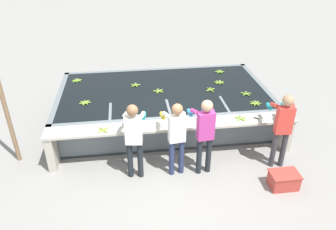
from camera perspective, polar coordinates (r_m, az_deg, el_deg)
name	(u,v)px	position (r m, az deg, el deg)	size (l,w,h in m)	color
ground_plane	(175,163)	(7.08, 1.15, -8.35)	(80.00, 80.00, 0.00)	gray
wash_tank	(164,105)	(8.45, -0.77, 1.82)	(5.24, 2.94, 0.84)	slate
work_ledge	(173,133)	(6.91, 0.92, -3.16)	(5.24, 0.45, 0.84)	#B7B2A3
worker_0	(134,135)	(6.24, -5.96, -3.43)	(0.47, 0.73, 1.62)	#1E2328
worker_1	(176,133)	(6.30, 1.46, -3.13)	(0.46, 0.73, 1.59)	navy
worker_2	(205,130)	(6.35, 6.44, -2.65)	(0.46, 0.73, 1.65)	#1E2328
worker_3	(283,124)	(6.87, 19.35, -1.56)	(0.45, 0.73, 1.65)	#38383D
banana_bunch_floating_0	(220,72)	(9.44, 8.96, 7.47)	(0.28, 0.28, 0.08)	#75A333
banana_bunch_floating_1	(210,90)	(8.30, 7.38, 4.41)	(0.27, 0.27, 0.08)	#7FAD33
banana_bunch_floating_2	(85,102)	(7.85, -14.26, 2.13)	(0.28, 0.28, 0.08)	#7FAD33
banana_bunch_floating_3	(159,91)	(8.17, -1.66, 4.21)	(0.27, 0.28, 0.08)	#7FAD33
banana_bunch_floating_4	(219,82)	(8.75, 8.90, 5.65)	(0.28, 0.28, 0.08)	#75A333
banana_bunch_floating_5	(77,81)	(9.08, -15.60, 5.81)	(0.28, 0.28, 0.08)	#75A333
banana_bunch_floating_6	(255,103)	(7.84, 14.97, 2.01)	(0.28, 0.28, 0.08)	#75A333
banana_bunch_floating_7	(246,94)	(8.25, 13.41, 3.64)	(0.27, 0.28, 0.08)	#75A333
banana_bunch_floating_8	(135,85)	(8.53, -5.72, 5.22)	(0.27, 0.28, 0.08)	#75A333
banana_bunch_ledge_0	(103,130)	(6.69, -11.24, -2.56)	(0.24, 0.24, 0.08)	#8CB738
banana_bunch_ledge_1	(240,118)	(7.13, 12.50, -0.55)	(0.27, 0.28, 0.08)	#75A333
knife_0	(259,119)	(7.22, 15.58, -0.65)	(0.30, 0.23, 0.02)	silver
crate	(284,180)	(6.79, 19.50, -10.61)	(0.55, 0.39, 0.32)	#B73D33
support_post_left	(1,93)	(7.11, -27.05, 3.42)	(0.09, 0.09, 3.20)	#846647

